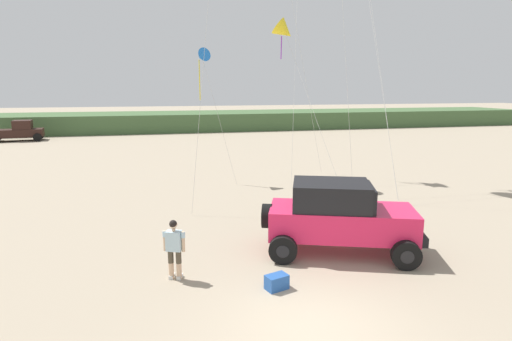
# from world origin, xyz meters

# --- Properties ---
(ground_plane) EXTENTS (220.00, 220.00, 0.00)m
(ground_plane) POSITION_xyz_m (0.00, 0.00, 0.00)
(ground_plane) COLOR gray
(dune_ridge) EXTENTS (90.00, 9.11, 2.07)m
(dune_ridge) POSITION_xyz_m (0.74, 44.20, 1.03)
(dune_ridge) COLOR #426038
(dune_ridge) RESTS_ON ground_plane
(jeep) EXTENTS (5.00, 3.71, 2.26)m
(jeep) POSITION_xyz_m (2.30, 3.73, 1.20)
(jeep) COLOR #EA2151
(jeep) RESTS_ON ground_plane
(person_watching) EXTENTS (0.59, 0.41, 1.67)m
(person_watching) POSITION_xyz_m (-2.77, 3.05, 0.94)
(person_watching) COLOR #DBB28E
(person_watching) RESTS_ON ground_plane
(cooler_box) EXTENTS (0.64, 0.52, 0.38)m
(cooler_box) POSITION_xyz_m (-0.26, 1.85, 0.19)
(cooler_box) COLOR #23519E
(cooler_box) RESTS_ON ground_plane
(distant_pickup) EXTENTS (4.81, 2.93, 1.98)m
(distant_pickup) POSITION_xyz_m (-16.13, 36.61, 0.94)
(distant_pickup) COLOR black
(distant_pickup) RESTS_ON ground_plane
(kite_blue_swept) EXTENTS (2.31, 5.40, 8.54)m
(kite_blue_swept) POSITION_xyz_m (3.48, 13.55, 7.92)
(kite_blue_swept) COLOR yellow
(kite_blue_swept) RESTS_ON ground_plane
(kite_purple_stunt) EXTENTS (2.07, 2.05, 7.18)m
(kite_purple_stunt) POSITION_xyz_m (-0.59, 15.13, 6.69)
(kite_purple_stunt) COLOR blue
(kite_purple_stunt) RESTS_ON ground_plane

